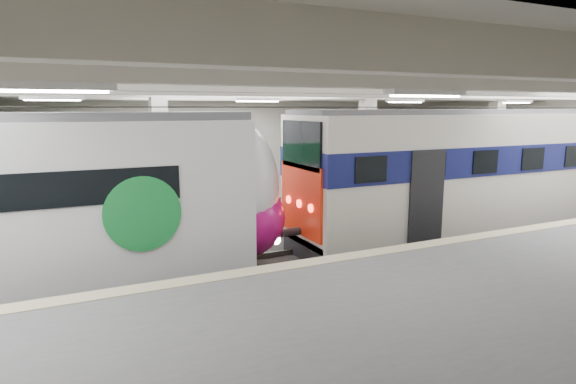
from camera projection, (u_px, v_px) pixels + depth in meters
station_hall at (311, 163)px, 12.59m from camera, size 36.00×24.00×5.75m
modern_emu at (32, 211)px, 11.50m from camera, size 14.25×2.94×4.57m
older_rer at (472, 171)px, 17.47m from camera, size 14.10×3.11×4.62m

